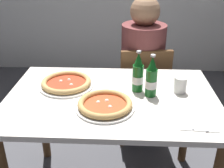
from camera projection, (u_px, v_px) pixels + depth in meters
dining_table_main at (112, 113)px, 1.60m from camera, size 1.20×0.80×0.75m
chair_behind_table at (142, 89)px, 2.20m from camera, size 0.44×0.44×0.85m
diner_seated at (142, 75)px, 2.20m from camera, size 0.34×0.34×1.21m
pizza_margherita_near at (105, 105)px, 1.42m from camera, size 0.31×0.31×0.04m
pizza_marinara_far at (66, 83)px, 1.65m from camera, size 0.33×0.33×0.04m
beer_bottle_left at (151, 79)px, 1.51m from camera, size 0.07×0.07×0.25m
beer_bottle_center at (138, 74)px, 1.56m from camera, size 0.07×0.07×0.25m
napkin_with_cutlery at (197, 120)px, 1.32m from camera, size 0.19×0.19×0.01m
paper_cup at (180, 85)px, 1.57m from camera, size 0.07×0.07×0.09m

